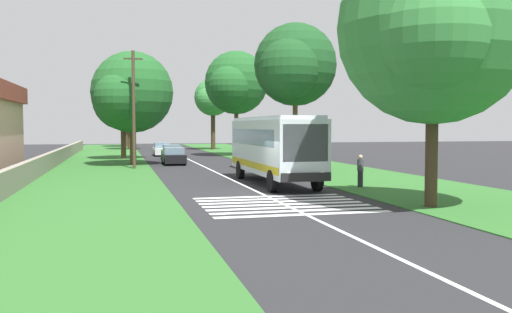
{
  "coord_description": "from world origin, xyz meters",
  "views": [
    {
      "loc": [
        -25.77,
        6.59,
        3.21
      ],
      "look_at": [
        3.25,
        -0.54,
        1.6
      ],
      "focal_mm": 39.31,
      "sensor_mm": 36.0,
      "label": 1
    }
  ],
  "objects": [
    {
      "name": "ground",
      "position": [
        0.0,
        0.0,
        0.0
      ],
      "size": [
        160.0,
        160.0,
        0.0
      ],
      "primitive_type": "plane",
      "color": "#262628"
    },
    {
      "name": "grass_verge_left",
      "position": [
        15.0,
        8.2,
        0.02
      ],
      "size": [
        120.0,
        8.0,
        0.04
      ],
      "primitive_type": "cube",
      "color": "#2D6628",
      "rests_on": "ground"
    },
    {
      "name": "grass_verge_right",
      "position": [
        15.0,
        -8.2,
        0.02
      ],
      "size": [
        120.0,
        8.0,
        0.04
      ],
      "primitive_type": "cube",
      "color": "#2D6628",
      "rests_on": "ground"
    },
    {
      "name": "centre_line",
      "position": [
        15.0,
        0.0,
        0.0
      ],
      "size": [
        110.0,
        0.16,
        0.01
      ],
      "primitive_type": "cube",
      "color": "silver",
      "rests_on": "ground"
    },
    {
      "name": "coach_bus",
      "position": [
        4.27,
        -1.8,
        2.15
      ],
      "size": [
        11.16,
        2.62,
        3.73
      ],
      "color": "silver",
      "rests_on": "ground"
    },
    {
      "name": "zebra_crossing",
      "position": [
        -3.81,
        0.0,
        0.0
      ],
      "size": [
        5.85,
        6.8,
        0.01
      ],
      "color": "silver",
      "rests_on": "ground"
    },
    {
      "name": "trailing_car_0",
      "position": [
        21.74,
        2.09,
        0.67
      ],
      "size": [
        4.3,
        1.78,
        1.43
      ],
      "color": "black",
      "rests_on": "ground"
    },
    {
      "name": "trailing_car_1",
      "position": [
        28.78,
        1.6,
        0.67
      ],
      "size": [
        4.3,
        1.78,
        1.43
      ],
      "color": "#145933",
      "rests_on": "ground"
    },
    {
      "name": "trailing_car_2",
      "position": [
        35.98,
        2.01,
        0.67
      ],
      "size": [
        4.3,
        1.78,
        1.43
      ],
      "color": "silver",
      "rests_on": "ground"
    },
    {
      "name": "roadside_tree_left_0",
      "position": [
        53.41,
        5.22,
        6.37
      ],
      "size": [
        5.81,
        5.04,
        8.99
      ],
      "color": "#3D2D1E",
      "rests_on": "grass_verge_left"
    },
    {
      "name": "roadside_tree_left_1",
      "position": [
        21.63,
        5.59,
        5.84
      ],
      "size": [
        7.92,
        6.69,
        9.33
      ],
      "color": "#4C3826",
      "rests_on": "grass_verge_left"
    },
    {
      "name": "roadside_tree_left_2",
      "position": [
        30.87,
        6.25,
        5.64
      ],
      "size": [
        6.84,
        5.87,
        8.69
      ],
      "color": "#4C3826",
      "rests_on": "grass_verge_left"
    },
    {
      "name": "roadside_tree_left_3",
      "position": [
        63.94,
        5.57,
        7.29
      ],
      "size": [
        7.22,
        5.86,
        10.38
      ],
      "color": "#3D2D1E",
      "rests_on": "grass_verge_left"
    },
    {
      "name": "roadside_tree_right_0",
      "position": [
        33.69,
        -5.64,
        7.75
      ],
      "size": [
        7.96,
        6.84,
        11.31
      ],
      "color": "#4C3826",
      "rests_on": "grass_verge_right"
    },
    {
      "name": "roadside_tree_right_1",
      "position": [
        13.12,
        -5.72,
        7.51
      ],
      "size": [
        7.22,
        6.03,
        10.65
      ],
      "color": "brown",
      "rests_on": "grass_verge_right"
    },
    {
      "name": "roadside_tree_right_2",
      "position": [
        50.55,
        -5.91,
        7.01
      ],
      "size": [
        6.4,
        5.12,
        9.73
      ],
      "color": "#3D2D1E",
      "rests_on": "grass_verge_right"
    },
    {
      "name": "roadside_tree_right_3",
      "position": [
        -5.96,
        -5.24,
        6.87
      ],
      "size": [
        8.37,
        7.52,
        10.75
      ],
      "color": "#3D2D1E",
      "rests_on": "grass_verge_right"
    },
    {
      "name": "utility_pole",
      "position": [
        17.25,
        5.46,
        4.59
      ],
      "size": [
        0.24,
        1.4,
        8.81
      ],
      "color": "#473828",
      "rests_on": "grass_verge_left"
    },
    {
      "name": "roadside_wall",
      "position": [
        20.0,
        11.6,
        0.65
      ],
      "size": [
        70.0,
        0.4,
        1.22
      ],
      "primitive_type": "cube",
      "color": "gray",
      "rests_on": "grass_verge_left"
    },
    {
      "name": "pedestrian",
      "position": [
        1.27,
        -5.68,
        0.91
      ],
      "size": [
        0.34,
        0.34,
        1.69
      ],
      "color": "#26262D",
      "rests_on": "grass_verge_right"
    }
  ]
}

